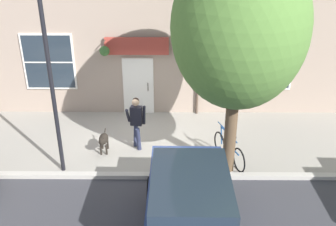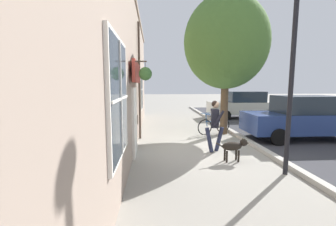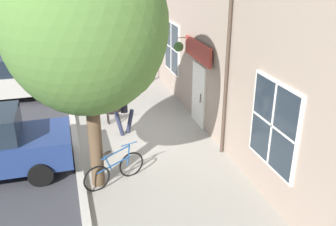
{
  "view_description": "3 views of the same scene",
  "coord_description": "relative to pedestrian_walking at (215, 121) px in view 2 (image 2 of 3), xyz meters",
  "views": [
    {
      "loc": [
        10.45,
        0.79,
        5.93
      ],
      "look_at": [
        -0.38,
        0.71,
        0.82
      ],
      "focal_mm": 40.0,
      "sensor_mm": 36.0,
      "label": 1
    },
    {
      "loc": [
        -1.6,
        -7.29,
        2.18
      ],
      "look_at": [
        -1.0,
        1.48,
        1.07
      ],
      "focal_mm": 24.0,
      "sensor_mm": 36.0,
      "label": 2
    },
    {
      "loc": [
        2.13,
        10.66,
        5.42
      ],
      "look_at": [
        -0.44,
        1.85,
        1.49
      ],
      "focal_mm": 40.0,
      "sensor_mm": 36.0,
      "label": 3
    }
  ],
  "objects": [
    {
      "name": "dog_on_leash",
      "position": [
        0.3,
        -0.98,
        -0.56
      ],
      "size": [
        0.98,
        0.3,
        0.67
      ],
      "color": "black",
      "rests_on": "ground_plane"
    },
    {
      "name": "ground_plane",
      "position": [
        -0.41,
        0.23,
        -1.01
      ],
      "size": [
        90.0,
        90.0,
        0.0
      ],
      "primitive_type": "plane",
      "color": "gray"
    },
    {
      "name": "storefront_facade",
      "position": [
        -2.75,
        0.24,
        1.62
      ],
      "size": [
        0.95,
        18.0,
        5.27
      ],
      "color": "gray",
      "rests_on": "ground_plane"
    },
    {
      "name": "leaning_bicycle",
      "position": [
        0.74,
        2.71,
        -0.63
      ],
      "size": [
        1.63,
        0.69,
        1.0
      ],
      "color": "black",
      "rests_on": "ground_plane"
    },
    {
      "name": "pedestrian_walking",
      "position": [
        0.0,
        0.0,
        0.0
      ],
      "size": [
        0.67,
        0.59,
        1.68
      ],
      "color": "#282D47",
      "rests_on": "ground_plane"
    },
    {
      "name": "parked_car_mid_block",
      "position": [
        3.93,
        1.42,
        -0.13
      ],
      "size": [
        4.32,
        1.97,
        1.75
      ],
      "color": "navy",
      "rests_on": "ground_plane"
    },
    {
      "name": "street_lamp",
      "position": [
        1.23,
        -1.98,
        2.4
      ],
      "size": [
        0.32,
        0.32,
        5.28
      ],
      "color": "black",
      "rests_on": "ground_plane"
    },
    {
      "name": "parked_car_far_end",
      "position": [
        3.91,
        7.29,
        -0.13
      ],
      "size": [
        4.32,
        1.97,
        1.75
      ],
      "color": "beige",
      "rests_on": "ground_plane"
    },
    {
      "name": "street_tree_by_curb",
      "position": [
        1.06,
        2.67,
        2.87
      ],
      "size": [
        3.63,
        3.26,
        5.99
      ],
      "color": "brown",
      "rests_on": "ground_plane"
    }
  ]
}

